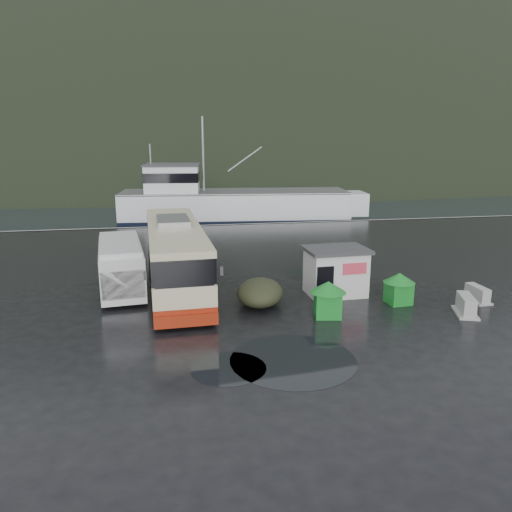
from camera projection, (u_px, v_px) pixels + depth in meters
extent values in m
plane|color=black|center=(231.00, 302.00, 22.87)|extent=(160.00, 160.00, 0.00)
cube|color=black|center=(176.00, 164.00, 128.03)|extent=(300.00, 180.00, 0.02)
cube|color=#999993|center=(201.00, 226.00, 41.99)|extent=(160.00, 0.60, 1.50)
ellipsoid|color=black|center=(189.00, 149.00, 263.59)|extent=(780.00, 540.00, 570.00)
cylinder|color=black|center=(293.00, 360.00, 17.01)|extent=(4.35, 4.35, 0.01)
cylinder|color=black|center=(228.00, 368.00, 16.40)|extent=(2.52, 2.52, 0.01)
cylinder|color=black|center=(307.00, 273.00, 27.65)|extent=(2.50, 2.50, 0.01)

